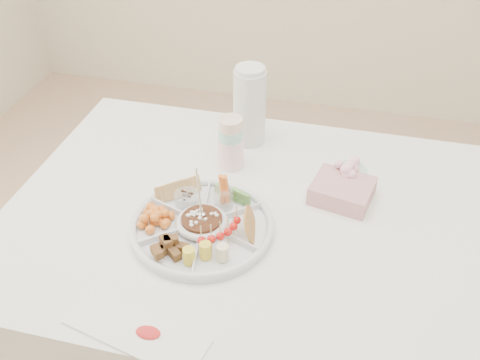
# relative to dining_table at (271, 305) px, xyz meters

# --- Properties ---
(dining_table) EXTENTS (1.52, 1.02, 0.76)m
(dining_table) POSITION_rel_dining_table_xyz_m (0.00, 0.00, 0.00)
(dining_table) COLOR white
(dining_table) RESTS_ON floor
(party_tray) EXTENTS (0.49, 0.49, 0.04)m
(party_tray) POSITION_rel_dining_table_xyz_m (-0.18, -0.10, 0.40)
(party_tray) COLOR white
(party_tray) RESTS_ON dining_table
(bean_dip) EXTENTS (0.14, 0.14, 0.04)m
(bean_dip) POSITION_rel_dining_table_xyz_m (-0.18, -0.10, 0.41)
(bean_dip) COLOR #3E1D14
(bean_dip) RESTS_ON party_tray
(tortillas) EXTENTS (0.13, 0.13, 0.06)m
(tortillas) POSITION_rel_dining_table_xyz_m (-0.05, -0.08, 0.42)
(tortillas) COLOR olive
(tortillas) RESTS_ON party_tray
(carrot_cucumber) EXTENTS (0.13, 0.13, 0.10)m
(carrot_cucumber) POSITION_rel_dining_table_xyz_m (-0.14, 0.02, 0.44)
(carrot_cucumber) COLOR orange
(carrot_cucumber) RESTS_ON party_tray
(pita_raisins) EXTENTS (0.13, 0.13, 0.06)m
(pita_raisins) POSITION_rel_dining_table_xyz_m (-0.26, 0.00, 0.42)
(pita_raisins) COLOR #BA8245
(pita_raisins) RESTS_ON party_tray
(cherries) EXTENTS (0.15, 0.15, 0.05)m
(cherries) POSITION_rel_dining_table_xyz_m (-0.31, -0.12, 0.42)
(cherries) COLOR orange
(cherries) RESTS_ON party_tray
(granola_chunks) EXTENTS (0.13, 0.13, 0.04)m
(granola_chunks) POSITION_rel_dining_table_xyz_m (-0.23, -0.22, 0.42)
(granola_chunks) COLOR brown
(granola_chunks) RESTS_ON party_tray
(banana_tomato) EXTENTS (0.13, 0.13, 0.08)m
(banana_tomato) POSITION_rel_dining_table_xyz_m (-0.10, -0.20, 0.44)
(banana_tomato) COLOR #EED97B
(banana_tomato) RESTS_ON party_tray
(cup_stack) EXTENTS (0.10, 0.10, 0.22)m
(cup_stack) POSITION_rel_dining_table_xyz_m (-0.18, 0.21, 0.49)
(cup_stack) COLOR #A8BB9C
(cup_stack) RESTS_ON dining_table
(thermos) EXTENTS (0.13, 0.13, 0.27)m
(thermos) POSITION_rel_dining_table_xyz_m (-0.16, 0.36, 0.51)
(thermos) COLOR silver
(thermos) RESTS_ON dining_table
(flower_bowl) EXTENTS (0.13, 0.13, 0.08)m
(flower_bowl) POSITION_rel_dining_table_xyz_m (0.18, 0.20, 0.42)
(flower_bowl) COLOR #8DCAA7
(flower_bowl) RESTS_ON dining_table
(napkin_stack) EXTENTS (0.19, 0.17, 0.06)m
(napkin_stack) POSITION_rel_dining_table_xyz_m (0.17, 0.13, 0.41)
(napkin_stack) COLOR #C18589
(napkin_stack) RESTS_ON dining_table
(placemat) EXTENTS (0.35, 0.18, 0.01)m
(placemat) POSITION_rel_dining_table_xyz_m (-0.23, -0.45, 0.38)
(placemat) COLOR white
(placemat) RESTS_ON dining_table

